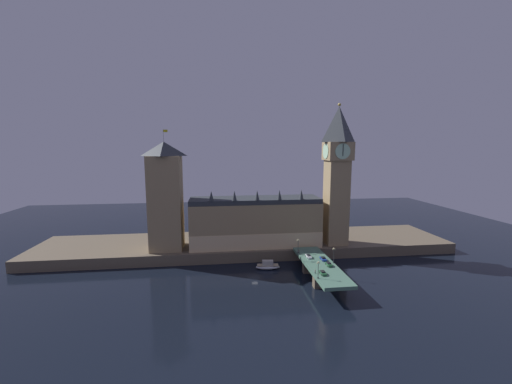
{
  "coord_description": "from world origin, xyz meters",
  "views": [
    {
      "loc": [
        -15.7,
        -128.69,
        55.62
      ],
      "look_at": [
        2.98,
        20.0,
        34.75
      ],
      "focal_mm": 22.0,
      "sensor_mm": 36.0,
      "label": 1
    }
  ],
  "objects": [
    {
      "name": "victoria_tower",
      "position": [
        -41.04,
        29.27,
        32.27
      ],
      "size": [
        15.85,
        15.85,
        59.51
      ],
      "color": "#9E845B",
      "rests_on": "embankment"
    },
    {
      "name": "car_southbound_trail",
      "position": [
        30.22,
        -0.91,
        7.49
      ],
      "size": [
        2.05,
        4.63,
        1.3
      ],
      "color": "navy",
      "rests_on": "bridge"
    },
    {
      "name": "parliament_hall",
      "position": [
        3.77,
        29.93,
        17.83
      ],
      "size": [
        66.77,
        19.22,
        29.92
      ],
      "color": "#9E845B",
      "rests_on": "embankment"
    },
    {
      "name": "embankment",
      "position": [
        0.0,
        39.0,
        2.7
      ],
      "size": [
        220.0,
        42.0,
        5.39
      ],
      "color": "brown",
      "rests_on": "ground_plane"
    },
    {
      "name": "ground_plane",
      "position": [
        0.0,
        0.0,
        0.0
      ],
      "size": [
        400.0,
        400.0,
        0.0
      ],
      "primitive_type": "plane",
      "color": "black"
    },
    {
      "name": "boat_upstream",
      "position": [
        7.09,
        8.88,
        1.51
      ],
      "size": [
        11.4,
        4.98,
        4.14
      ],
      "color": "white",
      "rests_on": "ground_plane"
    },
    {
      "name": "pedestrian_far_rail",
      "position": [
        22.03,
        9.53,
        7.77
      ],
      "size": [
        0.38,
        0.38,
        1.69
      ],
      "color": "black",
      "rests_on": "bridge"
    },
    {
      "name": "car_northbound_trail",
      "position": [
        24.76,
        -16.04,
        7.5
      ],
      "size": [
        1.97,
        4.4,
        1.32
      ],
      "color": "#235633",
      "rests_on": "bridge"
    },
    {
      "name": "bridge",
      "position": [
        27.49,
        -5.0,
        5.09
      ],
      "size": [
        12.41,
        46.0,
        6.88
      ],
      "color": "#4C7560",
      "rests_on": "ground_plane"
    },
    {
      "name": "street_lamp_far",
      "position": [
        21.63,
        9.72,
        11.08
      ],
      "size": [
        1.34,
        0.6,
        6.72
      ],
      "color": "#2D3333",
      "rests_on": "bridge"
    },
    {
      "name": "pedestrian_near_rail",
      "position": [
        22.03,
        -15.01,
        7.75
      ],
      "size": [
        0.38,
        0.38,
        1.65
      ],
      "color": "black",
      "rests_on": "bridge"
    },
    {
      "name": "street_lamp_near",
      "position": [
        21.63,
        -19.72,
        11.07
      ],
      "size": [
        1.34,
        0.6,
        6.7
      ],
      "color": "#2D3333",
      "rests_on": "bridge"
    },
    {
      "name": "street_lamp_mid",
      "position": [
        33.35,
        -5.0,
        11.15
      ],
      "size": [
        1.34,
        0.6,
        6.83
      ],
      "color": "#2D3333",
      "rests_on": "bridge"
    },
    {
      "name": "car_southbound_lead",
      "position": [
        30.22,
        -7.74,
        7.55
      ],
      "size": [
        1.93,
        4.17,
        1.44
      ],
      "color": "#235633",
      "rests_on": "bridge"
    },
    {
      "name": "clock_tower",
      "position": [
        46.23,
        26.91,
        43.98
      ],
      "size": [
        13.27,
        13.38,
        72.89
      ],
      "color": "#9E845B",
      "rests_on": "embankment"
    },
    {
      "name": "car_northbound_lead",
      "position": [
        24.76,
        3.07,
        7.51
      ],
      "size": [
        1.89,
        4.66,
        1.34
      ],
      "color": "white",
      "rests_on": "bridge"
    }
  ]
}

